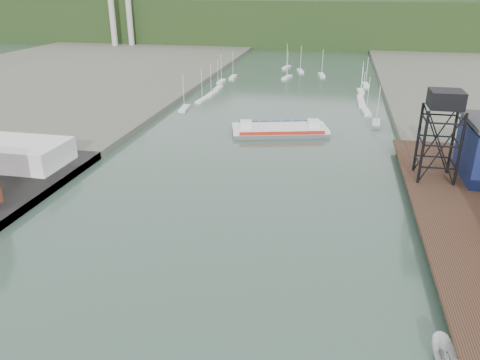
% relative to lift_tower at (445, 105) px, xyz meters
% --- Properties ---
extents(east_pier, '(14.00, 70.00, 2.45)m').
position_rel_lift_tower_xyz_m(east_pier, '(2.00, -13.00, -13.75)').
color(east_pier, black).
rests_on(east_pier, ground).
extents(white_shed, '(18.00, 12.00, 4.50)m').
position_rel_lift_tower_xyz_m(white_shed, '(-79.00, -8.00, -11.80)').
color(white_shed, silver).
rests_on(white_shed, west_quay).
extents(lift_tower, '(6.50, 6.50, 16.00)m').
position_rel_lift_tower_xyz_m(lift_tower, '(0.00, 0.00, 0.00)').
color(lift_tower, black).
rests_on(lift_tower, east_pier).
extents(marina_sailboats, '(57.71, 92.65, 0.90)m').
position_rel_lift_tower_xyz_m(marina_sailboats, '(-34.92, 80.46, -15.30)').
color(marina_sailboats, silver).
rests_on(marina_sailboats, ground).
extents(distant_hills, '(500.00, 120.00, 80.00)m').
position_rel_lift_tower_xyz_m(distant_hills, '(-38.98, 243.35, -5.27)').
color(distant_hills, black).
rests_on(distant_hills, ground).
extents(chain_ferry, '(25.28, 15.22, 3.40)m').
position_rel_lift_tower_xyz_m(chain_ferry, '(-31.68, 28.16, -14.67)').
color(chain_ferry, '#525255').
rests_on(chain_ferry, ground).
extents(motorboat, '(2.20, 5.64, 2.16)m').
position_rel_lift_tower_xyz_m(motorboat, '(-5.91, -45.47, -14.57)').
color(motorboat, silver).
rests_on(motorboat, ground).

